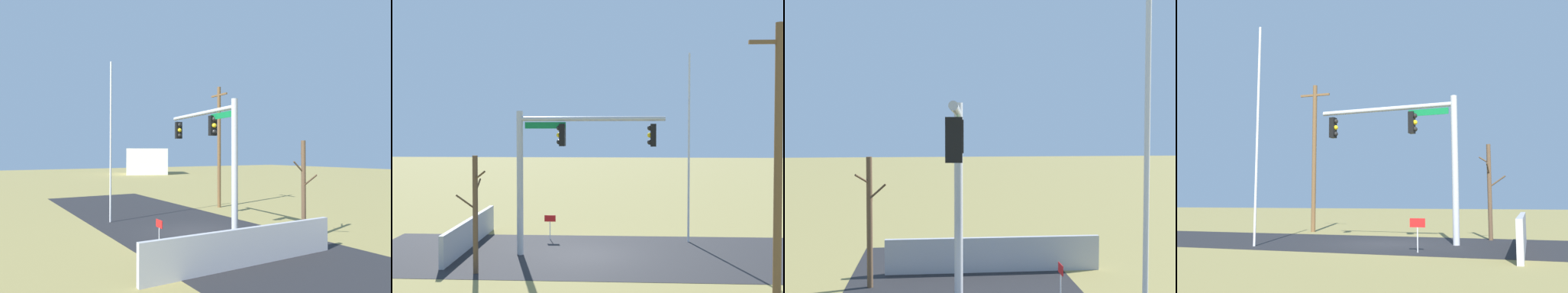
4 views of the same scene
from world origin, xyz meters
The scene contains 9 objects.
ground_plane centered at (0.00, 0.00, 0.00)m, with size 160.00×160.00×0.00m, color olive.
road_surface centered at (-4.00, 0.00, 0.01)m, with size 28.00×8.00×0.01m, color #232326.
sidewalk_corner centered at (4.03, 0.17, 0.00)m, with size 6.00×6.00×0.01m, color #B7B5AD.
retaining_fence centered at (5.66, -1.30, 0.67)m, with size 0.20×8.19×1.33m, color #A8A8AD.
signal_mast centered at (1.34, 0.28, 4.40)m, with size 6.42×0.72×6.32m.
flagpole centered at (-4.72, -2.80, 4.61)m, with size 0.10×0.10×9.23m, color silver.
utility_pole centered at (-6.27, 5.88, 4.59)m, with size 1.90×0.26×8.84m.
bare_tree centered at (4.18, 3.16, 2.32)m, with size 1.27×1.02×4.52m.
open_sign centered at (2.12, -3.00, 0.91)m, with size 0.56×0.04×1.22m.
Camera 2 is at (-1.15, 22.15, 5.48)m, focal length 46.76 mm.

